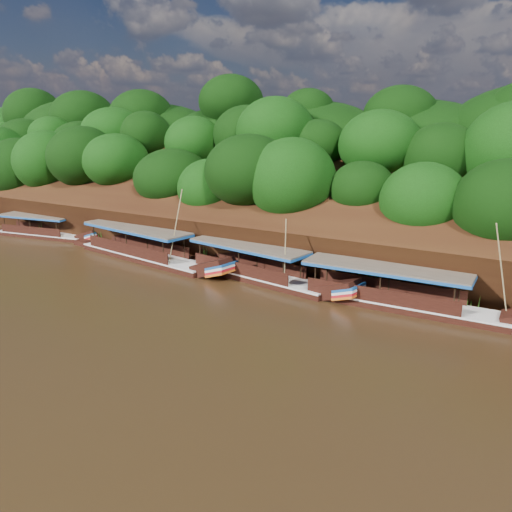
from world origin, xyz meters
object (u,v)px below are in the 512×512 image
at_px(boat_3, 48,233).
at_px(boat_1, 264,274).
at_px(boat_2, 151,254).
at_px(boat_0, 410,301).

bearing_deg(boat_3, boat_1, -12.50).
height_order(boat_1, boat_2, boat_2).
distance_m(boat_0, boat_2, 21.59).
bearing_deg(boat_2, boat_1, 8.35).
bearing_deg(boat_0, boat_2, 178.09).
bearing_deg(boat_1, boat_0, 7.23).
distance_m(boat_0, boat_3, 36.92).
xyz_separation_m(boat_1, boat_2, (-10.97, -0.17, 0.03)).
xyz_separation_m(boat_0, boat_3, (-36.91, 1.20, -0.07)).
height_order(boat_0, boat_3, boat_0).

